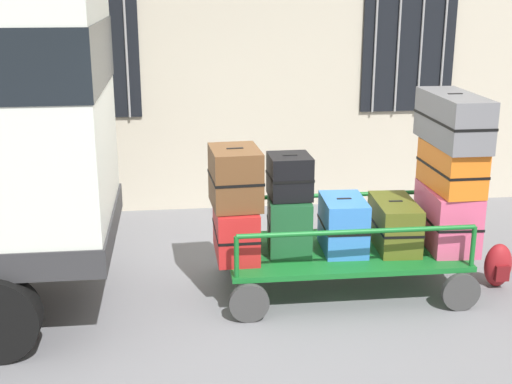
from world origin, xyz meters
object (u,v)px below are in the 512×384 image
Objects in this scene: suitcase_left_bottom at (236,230)px; suitcase_right_bottom at (447,217)px; suitcase_left_middle at (235,177)px; suitcase_midleft_bottom at (289,225)px; suitcase_midleft_middle at (290,176)px; suitcase_right_middle at (451,167)px; luggage_cart at (342,255)px; suitcase_center_bottom at (343,224)px; suitcase_midright_bottom at (394,224)px; suitcase_right_top at (453,119)px; backpack at (498,266)px.

suitcase_right_bottom is at bearing 0.50° from suitcase_left_bottom.
suitcase_midleft_bottom is (0.51, 0.04, -0.49)m from suitcase_left_middle.
suitcase_midleft_bottom reaches higher than suitcase_left_bottom.
suitcase_right_middle is (1.54, -0.05, 0.05)m from suitcase_midleft_middle.
luggage_cart is 0.32m from suitcase_center_bottom.
suitcase_right_bottom is (1.03, -0.01, 0.35)m from luggage_cart.
suitcase_midright_bottom is at bearing 1.60° from luggage_cart.
suitcase_midleft_middle is at bearing 6.99° from suitcase_left_middle.
suitcase_right_top is (0.51, 0.02, 1.00)m from suitcase_midright_bottom.
backpack is at bearing -4.71° from suitcase_midleft_bottom.
suitcase_left_middle is at bearing -178.23° from suitcase_right_top.
suitcase_right_bottom is 1.00× the size of suitcase_right_middle.
suitcase_center_bottom is (1.03, 0.01, -0.50)m from suitcase_left_middle.
suitcase_right_middle is at bearing -1.94° from suitcase_midleft_middle.
suitcase_midleft_bottom is 0.51m from suitcase_center_bottom.
suitcase_center_bottom reaches higher than suitcase_left_bottom.
luggage_cart is 1.33m from suitcase_right_middle.
luggage_cart is 3.13× the size of suitcase_left_bottom.
suitcase_midleft_middle is 1.62m from suitcase_right_top.
suitcase_midright_bottom is at bearing 170.78° from backpack.
suitcase_right_bottom is at bearing 90.00° from suitcase_right_middle.
backpack is at bearing -9.22° from suitcase_midright_bottom.
suitcase_left_middle is 0.73× the size of suitcase_right_middle.
suitcase_midleft_middle reaches higher than luggage_cart.
suitcase_right_top is at bearing 159.39° from backpack.
suitcase_left_bottom is 0.86× the size of suitcase_right_bottom.
suitcase_midright_bottom is (1.03, -0.02, -0.50)m from suitcase_midleft_middle.
suitcase_left_middle is at bearing -178.53° from suitcase_midright_bottom.
luggage_cart is 3.68× the size of suitcase_center_bottom.
suitcase_left_bottom is 0.86× the size of suitcase_right_middle.
suitcase_left_bottom reaches higher than suitcase_midright_bottom.
suitcase_right_top reaches higher than suitcase_midright_bottom.
suitcase_left_middle is 2.05m from suitcase_right_middle.
suitcase_left_middle is 1.63m from suitcase_midright_bottom.
suitcase_midright_bottom is at bearing -1.31° from suitcase_midleft_middle.
suitcase_midleft_middle is (0.51, 0.06, -0.02)m from suitcase_left_middle.
suitcase_right_middle is (1.03, 0.00, 0.53)m from suitcase_center_bottom.
suitcase_right_top is 1.52m from backpack.
suitcase_right_middle is at bearing -3.20° from suitcase_midright_bottom.
suitcase_center_bottom is 0.73× the size of suitcase_right_bottom.
suitcase_midleft_bottom is at bearing 176.18° from suitcase_center_bottom.
suitcase_right_middle is at bearing -0.80° from luggage_cart.
luggage_cart is at bearing -2.00° from suitcase_midleft_bottom.
suitcase_midleft_middle is at bearing 173.97° from suitcase_center_bottom.
suitcase_midleft_middle is at bearing 175.78° from luggage_cart.
suitcase_left_middle reaches higher than suitcase_midleft_middle.
suitcase_center_bottom is 0.73× the size of suitcase_right_middle.
suitcase_left_middle reaches higher than suitcase_midleft_bottom.
suitcase_right_bottom reaches higher than suitcase_left_bottom.
suitcase_left_bottom is 1.17× the size of suitcase_left_middle.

